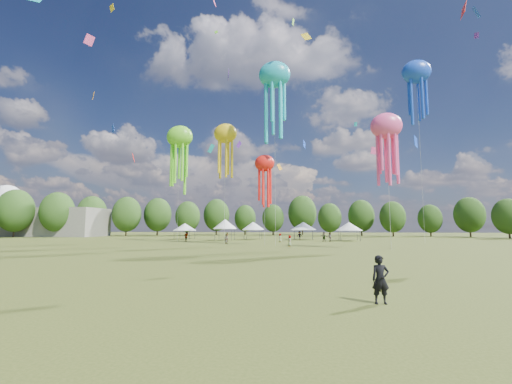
# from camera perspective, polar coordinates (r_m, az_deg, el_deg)

# --- Properties ---
(ground) EXTENTS (300.00, 300.00, 0.00)m
(ground) POSITION_cam_1_polar(r_m,az_deg,el_deg) (16.54, -10.51, -15.60)
(ground) COLOR #384416
(ground) RESTS_ON ground
(observer_main) EXTENTS (0.69, 0.50, 1.75)m
(observer_main) POSITION_cam_1_polar(r_m,az_deg,el_deg) (13.44, 20.49, -13.82)
(observer_main) COLOR black
(observer_main) RESTS_ON ground
(spectator_near) EXTENTS (0.97, 0.90, 1.59)m
(spectator_near) POSITION_cam_1_polar(r_m,az_deg,el_deg) (54.69, -5.10, -8.01)
(spectator_near) COLOR gray
(spectator_near) RESTS_ON ground
(spectators_far) EXTENTS (27.55, 24.84, 1.84)m
(spectators_far) POSITION_cam_1_polar(r_m,az_deg,el_deg) (63.95, 5.27, -7.63)
(spectators_far) COLOR gray
(spectators_far) RESTS_ON ground
(festival_tents) EXTENTS (40.48, 11.80, 4.32)m
(festival_tents) POSITION_cam_1_polar(r_m,az_deg,el_deg) (71.29, 1.43, -5.81)
(festival_tents) COLOR #47474C
(festival_tents) RESTS_ON ground
(show_kites) EXTENTS (48.30, 20.14, 32.10)m
(show_kites) POSITION_cam_1_polar(r_m,az_deg,el_deg) (56.94, 5.18, 11.92)
(show_kites) COLOR gold
(show_kites) RESTS_ON ground
(small_kites) EXTENTS (61.57, 54.24, 44.83)m
(small_kites) POSITION_cam_1_polar(r_m,az_deg,el_deg) (61.73, -0.09, 18.29)
(small_kites) COLOR gold
(small_kites) RESTS_ON ground
(treeline) EXTENTS (201.57, 95.24, 13.43)m
(treeline) POSITION_cam_1_polar(r_m,az_deg,el_deg) (78.60, 1.43, -3.20)
(treeline) COLOR #38281C
(treeline) RESTS_ON ground
(hangar) EXTENTS (40.00, 12.00, 8.00)m
(hangar) POSITION_cam_1_polar(r_m,az_deg,el_deg) (116.62, -33.51, -4.36)
(hangar) COLOR gray
(hangar) RESTS_ON ground
(radome) EXTENTS (9.00, 9.00, 16.00)m
(radome) POSITION_cam_1_polar(r_m,az_deg,el_deg) (132.13, -36.85, -1.63)
(radome) COLOR white
(radome) RESTS_ON ground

